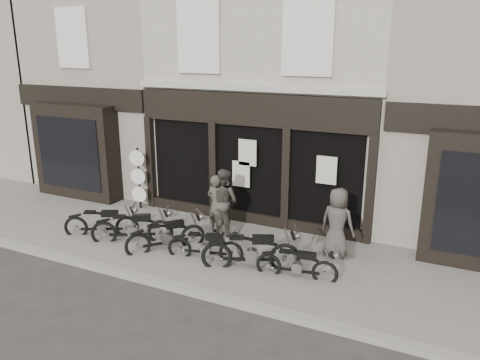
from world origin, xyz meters
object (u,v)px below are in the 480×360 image
at_px(motorcycle_1, 133,230).
at_px(man_centre, 223,201).
at_px(motorcycle_0, 102,225).
at_px(motorcycle_2, 167,238).
at_px(man_right, 337,223).
at_px(advert_sign_post, 139,181).
at_px(motorcycle_4, 252,255).
at_px(man_left, 217,205).
at_px(motorcycle_5, 297,267).
at_px(motorcycle_3, 206,248).

relative_size(motorcycle_1, man_centre, 1.08).
distance_m(motorcycle_0, man_centre, 3.41).
distance_m(motorcycle_2, man_right, 4.32).
bearing_deg(advert_sign_post, man_right, -18.39).
relative_size(motorcycle_4, man_left, 1.30).
height_order(motorcycle_1, man_right, man_right).
bearing_deg(man_left, motorcycle_1, 48.39).
relative_size(motorcycle_0, advert_sign_post, 0.91).
xyz_separation_m(man_centre, man_right, (3.22, -0.14, -0.04)).
distance_m(motorcycle_0, motorcycle_5, 5.66).
bearing_deg(man_centre, advert_sign_post, 1.61).
height_order(motorcycle_1, man_left, man_left).
xyz_separation_m(motorcycle_2, motorcycle_5, (3.53, 0.01, -0.04)).
bearing_deg(motorcycle_2, man_centre, 14.40).
distance_m(motorcycle_4, motorcycle_5, 1.12).
bearing_deg(man_left, motorcycle_5, 162.00).
relative_size(motorcycle_0, motorcycle_2, 1.10).
bearing_deg(man_left, advert_sign_post, -4.49).
distance_m(motorcycle_4, man_centre, 2.37).
bearing_deg(motorcycle_1, man_centre, 10.81).
height_order(man_left, advert_sign_post, advert_sign_post).
distance_m(motorcycle_3, man_right, 3.28).
xyz_separation_m(motorcycle_3, motorcycle_5, (2.34, 0.05, -0.01)).
bearing_deg(motorcycle_1, motorcycle_2, -30.79).
xyz_separation_m(motorcycle_3, man_right, (2.84, 1.52, 0.63)).
height_order(motorcycle_3, motorcycle_4, motorcycle_4).
distance_m(motorcycle_3, man_centre, 1.83).
bearing_deg(advert_sign_post, man_centre, -22.29).
bearing_deg(man_right, motorcycle_3, 38.50).
xyz_separation_m(motorcycle_0, motorcycle_2, (2.14, -0.01, 0.01)).
relative_size(man_right, advert_sign_post, 0.84).
xyz_separation_m(motorcycle_2, motorcycle_4, (2.41, -0.02, 0.04)).
height_order(motorcycle_4, man_left, man_left).
height_order(man_centre, man_right, man_centre).
distance_m(motorcycle_2, man_left, 1.71).
bearing_deg(man_left, man_right, -170.76).
bearing_deg(man_left, motorcycle_2, 74.69).
distance_m(motorcycle_2, advert_sign_post, 3.48).
xyz_separation_m(motorcycle_2, motorcycle_3, (1.18, -0.04, -0.03)).
bearing_deg(motorcycle_2, motorcycle_0, 130.32).
bearing_deg(motorcycle_5, motorcycle_0, 171.71).
height_order(motorcycle_2, motorcycle_4, motorcycle_4).
distance_m(motorcycle_0, motorcycle_2, 2.14).
bearing_deg(motorcycle_5, motorcycle_4, 172.92).
xyz_separation_m(motorcycle_1, advert_sign_post, (-1.49, 2.23, 0.60)).
height_order(motorcycle_1, advert_sign_post, advert_sign_post).
relative_size(motorcycle_3, motorcycle_5, 1.01).
bearing_deg(man_centre, motorcycle_0, 41.06).
xyz_separation_m(man_right, advert_sign_post, (-6.60, 0.78, 0.02)).
bearing_deg(motorcycle_4, man_left, 116.27).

